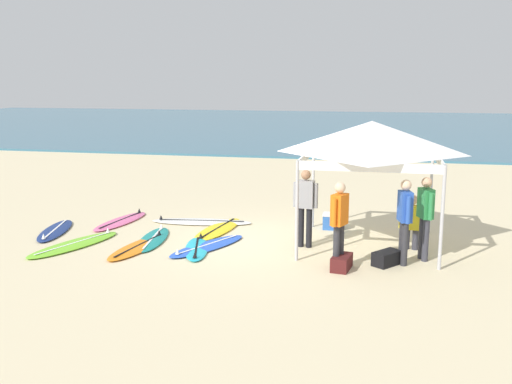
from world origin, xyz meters
TOP-DOWN VIEW (x-y plane):
  - ground_plane at (0.00, 0.00)m, footprint 80.00×80.00m
  - sea at (0.00, 31.83)m, footprint 80.00×36.00m
  - canopy_tent at (2.46, 0.32)m, footprint 2.91×2.91m
  - surfboard_blue at (-0.97, -0.57)m, footprint 1.53×2.27m
  - surfboard_lime at (-3.88, -1.05)m, footprint 1.46×2.57m
  - surfboard_teal at (-2.35, -0.29)m, footprint 0.86×2.15m
  - surfboard_pink at (-3.79, 1.13)m, footprint 0.91×2.24m
  - surfboard_yellow at (-1.14, 0.86)m, footprint 0.97×2.42m
  - surfboard_white at (-1.76, 1.51)m, footprint 2.63×0.97m
  - surfboard_orange at (-2.42, -0.93)m, footprint 0.91×2.27m
  - surfboard_cyan at (-1.14, -0.82)m, footprint 0.96×1.90m
  - surfboard_navy at (-4.94, -0.07)m, footprint 1.06×2.18m
  - person_grey at (1.11, -0.07)m, footprint 0.55×0.26m
  - person_blue at (3.17, -0.87)m, footprint 0.30×0.54m
  - person_green at (3.58, -0.49)m, footprint 0.33×0.52m
  - person_orange at (1.93, -1.41)m, footprint 0.34×0.52m
  - person_yellow at (3.37, 0.23)m, footprint 0.55×0.26m
  - gear_bag_near_tent at (2.00, -1.45)m, footprint 0.41×0.64m
  - gear_bag_by_pole at (2.86, -0.99)m, footprint 0.62×0.67m
  - cooler_box at (1.58, 1.61)m, footprint 0.50×0.36m

SIDE VIEW (x-z plane):
  - ground_plane at x=0.00m, z-range 0.00..0.00m
  - surfboard_white at x=-1.76m, z-range -0.06..0.13m
  - surfboard_lime at x=-3.88m, z-range -0.06..0.13m
  - surfboard_yellow at x=-1.14m, z-range -0.06..0.13m
  - surfboard_blue at x=-0.97m, z-range -0.06..0.13m
  - surfboard_orange at x=-2.42m, z-range -0.06..0.13m
  - surfboard_pink at x=-3.79m, z-range -0.06..0.13m
  - surfboard_navy at x=-4.94m, z-range -0.06..0.13m
  - surfboard_teal at x=-2.35m, z-range -0.06..0.13m
  - surfboard_cyan at x=-1.14m, z-range -0.06..0.13m
  - sea at x=0.00m, z-range 0.00..0.10m
  - gear_bag_near_tent at x=2.00m, z-range 0.00..0.28m
  - gear_bag_by_pole at x=2.86m, z-range 0.00..0.28m
  - cooler_box at x=1.58m, z-range 0.00..0.39m
  - person_yellow at x=3.37m, z-range 0.06..1.26m
  - person_grey at x=1.11m, z-range 0.13..1.84m
  - person_blue at x=3.17m, z-range 0.13..1.84m
  - person_green at x=3.58m, z-range 0.13..1.84m
  - person_orange at x=1.93m, z-range 0.13..1.84m
  - canopy_tent at x=2.46m, z-range 1.01..3.76m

